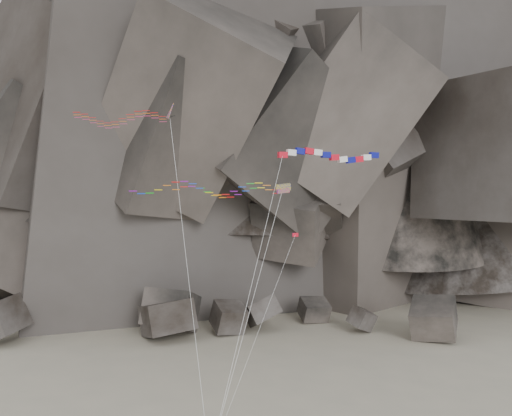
{
  "coord_description": "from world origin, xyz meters",
  "views": [
    {
      "loc": [
        -0.93,
        -50.35,
        21.8
      ],
      "look_at": [
        0.35,
        6.0,
        19.55
      ],
      "focal_mm": 40.0,
      "sensor_mm": 36.0,
      "label": 1
    }
  ],
  "objects_px": {
    "banner_kite": "(329,156)",
    "pennant_kite": "(280,274)",
    "delta_kite": "(117,118)",
    "parafoil_kite": "(203,188)"
  },
  "relations": [
    {
      "from": "delta_kite",
      "to": "parafoil_kite",
      "type": "relative_size",
      "value": 1.37
    },
    {
      "from": "banner_kite",
      "to": "pennant_kite",
      "type": "distance_m",
      "value": 11.95
    },
    {
      "from": "parafoil_kite",
      "to": "banner_kite",
      "type": "bearing_deg",
      "value": -0.98
    },
    {
      "from": "parafoil_kite",
      "to": "pennant_kite",
      "type": "xyz_separation_m",
      "value": [
        6.89,
        0.01,
        -7.64
      ]
    },
    {
      "from": "banner_kite",
      "to": "pennant_kite",
      "type": "xyz_separation_m",
      "value": [
        -4.76,
        -2.7,
        -10.62
      ]
    },
    {
      "from": "delta_kite",
      "to": "parafoil_kite",
      "type": "xyz_separation_m",
      "value": [
        8.51,
        -4.38,
        -6.74
      ]
    },
    {
      "from": "banner_kite",
      "to": "parafoil_kite",
      "type": "bearing_deg",
      "value": 176.97
    },
    {
      "from": "delta_kite",
      "to": "banner_kite",
      "type": "xyz_separation_m",
      "value": [
        20.16,
        -1.67,
        -3.77
      ]
    },
    {
      "from": "banner_kite",
      "to": "parafoil_kite",
      "type": "distance_m",
      "value": 12.32
    },
    {
      "from": "banner_kite",
      "to": "parafoil_kite",
      "type": "height_order",
      "value": "banner_kite"
    }
  ]
}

